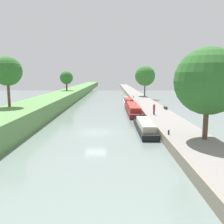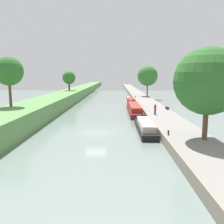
{
  "view_description": "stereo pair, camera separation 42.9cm",
  "coord_description": "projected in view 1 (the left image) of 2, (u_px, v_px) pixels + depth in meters",
  "views": [
    {
      "loc": [
        1.96,
        -27.85,
        6.69
      ],
      "look_at": [
        1.78,
        9.34,
        1.0
      ],
      "focal_mm": 38.41,
      "sensor_mm": 36.0,
      "label": 1
    },
    {
      "loc": [
        2.39,
        -27.85,
        6.69
      ],
      "look_at": [
        1.78,
        9.34,
        1.0
      ],
      "focal_mm": 38.41,
      "sensor_mm": 36.0,
      "label": 2
    }
  ],
  "objects": [
    {
      "name": "ground_plane",
      "position": [
        97.0,
        132.0,
        28.55
      ],
      "size": [
        160.0,
        160.0,
        0.0
      ],
      "primitive_type": "plane",
      "color": "slate"
    },
    {
      "name": "left_grassy_bank",
      "position": [
        10.0,
        122.0,
        28.41
      ],
      "size": [
        6.12,
        260.0,
        2.52
      ],
      "color": "#5B894C",
      "rests_on": "ground_plane"
    },
    {
      "name": "right_towpath",
      "position": [
        176.0,
        128.0,
        28.44
      ],
      "size": [
        4.44,
        260.0,
        0.92
      ],
      "color": "gray",
      "rests_on": "ground_plane"
    },
    {
      "name": "stone_quay",
      "position": [
        156.0,
        128.0,
        28.44
      ],
      "size": [
        0.25,
        260.0,
        0.97
      ],
      "color": "gray",
      "rests_on": "ground_plane"
    },
    {
      "name": "narrowboat_black",
      "position": [
        145.0,
        126.0,
        29.51
      ],
      "size": [
        1.82,
        10.7,
        1.89
      ],
      "color": "black",
      "rests_on": "ground_plane"
    },
    {
      "name": "narrowboat_maroon",
      "position": [
        134.0,
        109.0,
        44.03
      ],
      "size": [
        2.15,
        15.88,
        2.22
      ],
      "color": "maroon",
      "rests_on": "ground_plane"
    },
    {
      "name": "narrowboat_cream",
      "position": [
        129.0,
        101.0,
        58.71
      ],
      "size": [
        2.0,
        10.65,
        1.93
      ],
      "color": "beige",
      "rests_on": "ground_plane"
    },
    {
      "name": "tree_rightbank_near",
      "position": [
        209.0,
        81.0,
        21.09
      ],
      "size": [
        5.97,
        5.97,
        8.25
      ],
      "color": "brown",
      "rests_on": "right_towpath"
    },
    {
      "name": "tree_rightbank_midnear",
      "position": [
        146.0,
        76.0,
        67.31
      ],
      "size": [
        5.66,
        5.66,
        8.49
      ],
      "color": "#4C3828",
      "rests_on": "right_towpath"
    },
    {
      "name": "tree_leftbank_downstream",
      "position": [
        9.0,
        71.0,
        31.61
      ],
      "size": [
        3.84,
        3.84,
        6.64
      ],
      "color": "brown",
      "rests_on": "left_grassy_bank"
    },
    {
      "name": "tree_leftbank_upstream",
      "position": [
        68.0,
        78.0,
        66.56
      ],
      "size": [
        3.6,
        3.6,
        5.36
      ],
      "color": "brown",
      "rests_on": "left_grassy_bank"
    },
    {
      "name": "person_walking",
      "position": [
        155.0,
        109.0,
        35.45
      ],
      "size": [
        0.34,
        0.34,
        1.66
      ],
      "color": "#282D42",
      "rests_on": "right_towpath"
    },
    {
      "name": "mooring_bollard_near",
      "position": [
        170.0,
        132.0,
        23.5
      ],
      "size": [
        0.16,
        0.16,
        0.45
      ],
      "color": "black",
      "rests_on": "right_towpath"
    },
    {
      "name": "mooring_bollard_far",
      "position": [
        134.0,
        97.0,
        62.76
      ],
      "size": [
        0.16,
        0.16,
        0.45
      ],
      "color": "black",
      "rests_on": "right_towpath"
    },
    {
      "name": "park_bench",
      "position": [
        167.0,
        107.0,
        41.34
      ],
      "size": [
        0.44,
        1.5,
        0.47
      ],
      "color": "#333338",
      "rests_on": "right_towpath"
    }
  ]
}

